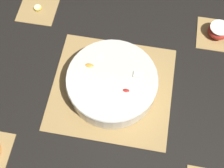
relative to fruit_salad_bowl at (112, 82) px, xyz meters
name	(u,v)px	position (x,y,z in m)	size (l,w,h in m)	color
ground_plane	(112,88)	(0.00, 0.00, -0.05)	(6.00, 6.00, 0.00)	black
bamboo_mat_center	(112,88)	(0.00, 0.00, -0.04)	(0.41, 0.38, 0.01)	#A8844C
coaster_mat_near_left	(216,35)	(-0.35, -0.29, -0.04)	(0.15, 0.15, 0.01)	#A8844C
coaster_mat_near_right	(38,9)	(0.35, -0.29, -0.04)	(0.15, 0.15, 0.01)	#A8844C
fruit_salad_bowl	(112,82)	(0.00, 0.00, 0.00)	(0.30, 0.30, 0.08)	silver
apple_half	(218,31)	(-0.35, -0.29, -0.02)	(0.08, 0.08, 0.04)	#B72D23
banana_coin_single	(38,8)	(0.35, -0.29, -0.04)	(0.03, 0.03, 0.01)	#F4EABC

